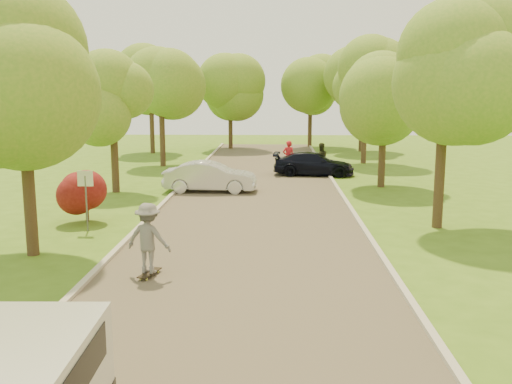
# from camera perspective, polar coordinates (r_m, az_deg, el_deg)

# --- Properties ---
(ground) EXTENTS (100.00, 100.00, 0.00)m
(ground) POSITION_cam_1_polar(r_m,az_deg,el_deg) (16.32, -1.16, -7.49)
(ground) COLOR #446C19
(ground) RESTS_ON ground
(road) EXTENTS (8.00, 60.00, 0.01)m
(road) POSITION_cam_1_polar(r_m,az_deg,el_deg) (24.06, -0.16, -1.74)
(road) COLOR #4C4438
(road) RESTS_ON ground
(curb_left) EXTENTS (0.18, 60.00, 0.12)m
(curb_left) POSITION_cam_1_polar(r_m,az_deg,el_deg) (24.52, -9.66, -1.53)
(curb_left) COLOR #B2AD9E
(curb_left) RESTS_ON ground
(curb_right) EXTENTS (0.18, 60.00, 0.12)m
(curb_right) POSITION_cam_1_polar(r_m,az_deg,el_deg) (24.25, 9.45, -1.65)
(curb_right) COLOR #B2AD9E
(curb_right) RESTS_ON ground
(street_sign) EXTENTS (0.55, 0.06, 2.17)m
(street_sign) POSITION_cam_1_polar(r_m,az_deg,el_deg) (20.90, -16.67, 0.39)
(street_sign) COLOR #59595E
(street_sign) RESTS_ON ground
(red_shrub) EXTENTS (1.70, 1.70, 1.95)m
(red_shrub) POSITION_cam_1_polar(r_m,az_deg,el_deg) (22.54, -16.62, -0.13)
(red_shrub) COLOR #382619
(red_shrub) RESTS_ON ground
(tree_l_mida) EXTENTS (4.71, 4.60, 7.39)m
(tree_l_mida) POSITION_cam_1_polar(r_m,az_deg,el_deg) (18.01, -21.81, 10.16)
(tree_l_mida) COLOR #382619
(tree_l_mida) RESTS_ON ground
(tree_l_midb) EXTENTS (4.30, 4.20, 6.62)m
(tree_l_midb) POSITION_cam_1_polar(r_m,az_deg,el_deg) (28.58, -13.83, 9.09)
(tree_l_midb) COLOR #382619
(tree_l_midb) RESTS_ON ground
(tree_l_far) EXTENTS (4.92, 4.80, 7.79)m
(tree_l_far) POSITION_cam_1_polar(r_m,az_deg,el_deg) (38.23, -9.18, 10.73)
(tree_l_far) COLOR #382619
(tree_l_far) RESTS_ON ground
(tree_r_mida) EXTENTS (5.13, 5.00, 7.95)m
(tree_r_mida) POSITION_cam_1_polar(r_m,az_deg,el_deg) (21.46, 19.00, 11.17)
(tree_r_mida) COLOR #382619
(tree_r_mida) RESTS_ON ground
(tree_r_midb) EXTENTS (4.51, 4.40, 7.01)m
(tree_r_midb) POSITION_cam_1_polar(r_m,az_deg,el_deg) (30.09, 13.10, 9.71)
(tree_r_midb) COLOR #382619
(tree_r_midb) RESTS_ON ground
(tree_r_far) EXTENTS (5.33, 5.20, 8.34)m
(tree_r_far) POSITION_cam_1_polar(r_m,az_deg,el_deg) (40.06, 11.27, 11.15)
(tree_r_far) COLOR #382619
(tree_r_far) RESTS_ON ground
(tree_bg_a) EXTENTS (5.12, 5.00, 7.72)m
(tree_bg_a) POSITION_cam_1_polar(r_m,az_deg,el_deg) (46.54, -10.22, 10.36)
(tree_bg_a) COLOR #382619
(tree_bg_a) RESTS_ON ground
(tree_bg_b) EXTENTS (5.12, 5.00, 7.95)m
(tree_bg_b) POSITION_cam_1_polar(r_m,az_deg,el_deg) (48.11, 10.89, 10.59)
(tree_bg_b) COLOR #382619
(tree_bg_b) RESTS_ON ground
(tree_bg_c) EXTENTS (4.92, 4.80, 7.33)m
(tree_bg_c) POSITION_cam_1_polar(r_m,az_deg,el_deg) (49.67, -2.35, 10.14)
(tree_bg_c) COLOR #382619
(tree_bg_c) RESTS_ON ground
(tree_bg_d) EXTENTS (5.12, 5.00, 7.72)m
(tree_bg_d) POSITION_cam_1_polar(r_m,az_deg,el_deg) (51.65, 5.73, 10.42)
(tree_bg_d) COLOR #382619
(tree_bg_d) RESTS_ON ground
(silver_sedan) EXTENTS (4.61, 1.75, 1.50)m
(silver_sedan) POSITION_cam_1_polar(r_m,az_deg,el_deg) (28.27, -4.61, 1.53)
(silver_sedan) COLOR silver
(silver_sedan) RESTS_ON ground
(dark_sedan) EXTENTS (4.90, 2.33, 1.38)m
(dark_sedan) POSITION_cam_1_polar(r_m,az_deg,el_deg) (33.90, 5.78, 2.82)
(dark_sedan) COLOR black
(dark_sedan) RESTS_ON ground
(longboard) EXTENTS (0.50, 1.01, 0.11)m
(longboard) POSITION_cam_1_polar(r_m,az_deg,el_deg) (15.70, -10.59, -7.96)
(longboard) COLOR black
(longboard) RESTS_ON ground
(skateboarder) EXTENTS (1.36, 0.99, 1.89)m
(skateboarder) POSITION_cam_1_polar(r_m,az_deg,el_deg) (15.43, -10.71, -4.55)
(skateboarder) COLOR slate
(skateboarder) RESTS_ON longboard
(person_striped) EXTENTS (0.80, 0.61, 1.97)m
(person_striped) POSITION_cam_1_polar(r_m,az_deg,el_deg) (34.80, 3.26, 3.53)
(person_striped) COLOR red
(person_striped) RESTS_ON ground
(person_olive) EXTENTS (1.04, 0.89, 1.88)m
(person_olive) POSITION_cam_1_polar(r_m,az_deg,el_deg) (34.43, 6.48, 3.33)
(person_olive) COLOR #2D301D
(person_olive) RESTS_ON ground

